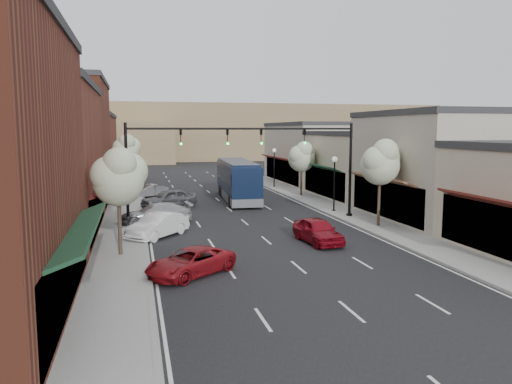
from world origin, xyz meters
TOP-DOWN VIEW (x-y plane):
  - ground at (0.00, 0.00)m, footprint 160.00×160.00m
  - sidewalk_left at (-8.40, 18.50)m, footprint 2.80×73.00m
  - sidewalk_right at (8.40, 18.50)m, footprint 2.80×73.00m
  - curb_left at (-7.00, 18.50)m, footprint 0.25×73.00m
  - curb_right at (7.00, 18.50)m, footprint 0.25×73.00m
  - bldg_left_midnear at (-14.23, 6.00)m, footprint 10.14×14.10m
  - bldg_left_midfar at (-14.24, 20.00)m, footprint 10.14×14.10m
  - bldg_left_far at (-14.22, 36.00)m, footprint 10.14×18.10m
  - bldg_right_midnear at (13.72, 6.00)m, footprint 9.14×12.10m
  - bldg_right_midfar at (13.70, 18.00)m, footprint 9.14×12.10m
  - bldg_right_far at (13.71, 32.00)m, footprint 9.14×16.10m
  - hill_far at (0.00, 90.00)m, footprint 120.00×30.00m
  - hill_near at (-25.00, 78.00)m, footprint 50.00×20.00m
  - signal_mast_right at (5.62, 8.00)m, footprint 8.22×0.46m
  - signal_mast_left at (-5.62, 8.00)m, footprint 8.22×0.46m
  - tree_right_near at (8.35, 3.94)m, footprint 2.85×2.65m
  - tree_right_far at (8.35, 19.94)m, footprint 2.85×2.65m
  - tree_left_near at (-8.25, -0.06)m, footprint 2.85×2.65m
  - tree_left_far at (-8.25, 25.94)m, footprint 2.85×2.65m
  - lamp_post_near at (7.80, 10.50)m, footprint 0.44×0.44m
  - lamp_post_far at (7.80, 28.00)m, footprint 0.44×0.44m
  - coach_bus at (1.75, 19.09)m, footprint 3.33×12.10m
  - red_hatchback at (2.72, 0.65)m, footprint 2.09×4.41m
  - parked_car_a at (-5.14, -4.09)m, footprint 4.70×4.27m
  - parked_car_b at (-6.20, 4.36)m, footprint 4.11×4.46m
  - parked_car_c at (-6.14, 8.86)m, footprint 5.17×2.57m
  - parked_car_d at (-4.79, 15.92)m, footprint 5.04×3.39m
  - parked_car_e at (-6.20, 23.17)m, footprint 3.94×2.77m

SIDE VIEW (x-z plane):
  - ground at x=0.00m, z-range 0.00..0.00m
  - curb_left at x=-7.00m, z-range -0.01..0.16m
  - curb_right at x=7.00m, z-range -0.01..0.16m
  - sidewalk_left at x=-8.40m, z-range 0.00..0.15m
  - sidewalk_right at x=8.40m, z-range 0.00..0.15m
  - parked_car_a at x=-5.14m, z-range 0.00..1.22m
  - parked_car_e at x=-6.20m, z-range 0.00..1.23m
  - parked_car_c at x=-6.14m, z-range 0.00..1.44m
  - red_hatchback at x=2.72m, z-range 0.00..1.45m
  - parked_car_b at x=-6.20m, z-range 0.00..1.48m
  - parked_car_d at x=-4.79m, z-range 0.00..1.59m
  - coach_bus at x=1.75m, z-range 0.08..3.73m
  - lamp_post_near at x=7.80m, z-range 0.79..5.23m
  - lamp_post_far at x=7.80m, z-range 0.79..5.23m
  - bldg_right_midfar at x=13.70m, z-range -0.03..6.37m
  - bldg_right_far at x=13.71m, z-range -0.04..7.36m
  - bldg_right_midnear at x=13.72m, z-range -0.04..7.86m
  - tree_right_far at x=8.35m, z-range 1.28..6.70m
  - hill_near at x=-25.00m, z-range 0.00..8.00m
  - bldg_left_far at x=-14.22m, z-range -0.04..8.36m
  - tree_left_near at x=-8.25m, z-range 1.38..7.07m
  - tree_right_near at x=8.35m, z-range 1.47..7.43m
  - tree_left_far at x=-8.25m, z-range 1.54..7.67m
  - signal_mast_right at x=5.62m, z-range 1.12..8.12m
  - signal_mast_left at x=-5.62m, z-range 1.12..8.12m
  - bldg_left_midnear at x=-14.23m, z-range -0.04..9.36m
  - bldg_left_midfar at x=-14.24m, z-range -0.05..10.85m
  - hill_far at x=0.00m, z-range 0.00..12.00m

